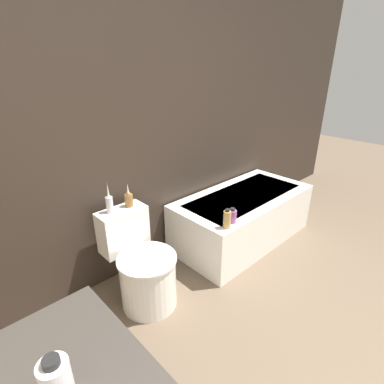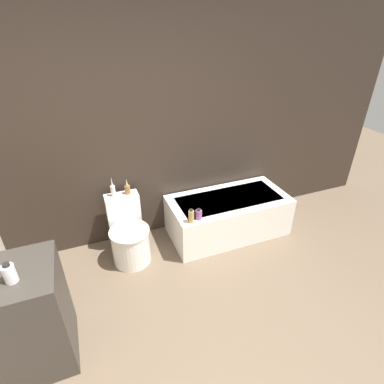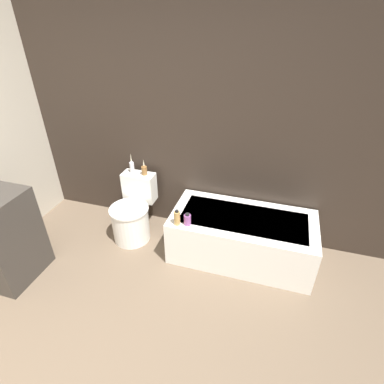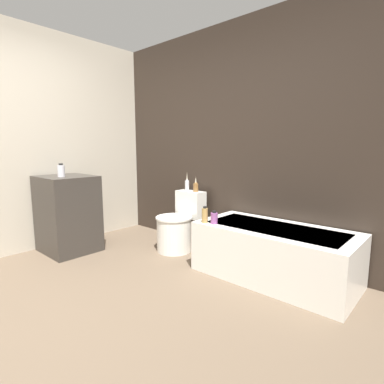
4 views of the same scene
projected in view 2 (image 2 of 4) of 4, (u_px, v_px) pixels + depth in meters
The scene contains 9 objects.
wall_back_tiled at pixel (149, 131), 3.26m from camera, with size 6.40×0.06×2.60m.
bathtub at pixel (228, 215), 3.72m from camera, with size 1.44×0.71×0.49m.
toilet at pixel (129, 236), 3.30m from camera, with size 0.43×0.60×0.69m.
vanity_counter at pixel (22, 320), 2.20m from camera, with size 0.63×0.55×0.89m.
soap_bottle_glass at pixel (9, 273), 1.89m from camera, with size 0.08×0.08×0.15m.
vase_gold at pixel (113, 190), 3.22m from camera, with size 0.05×0.05×0.23m.
vase_silver at pixel (127, 189), 3.27m from camera, with size 0.06×0.06×0.18m.
shampoo_bottle_tall at pixel (191, 216), 3.14m from camera, with size 0.06×0.06×0.16m.
shampoo_bottle_short at pixel (199, 215), 3.20m from camera, with size 0.07×0.07×0.13m.
Camera 2 is at (-0.72, -0.92, 2.36)m, focal length 28.00 mm.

